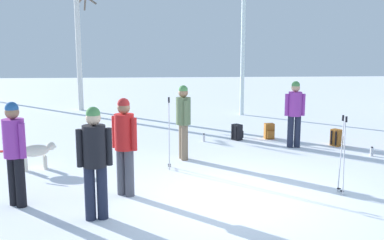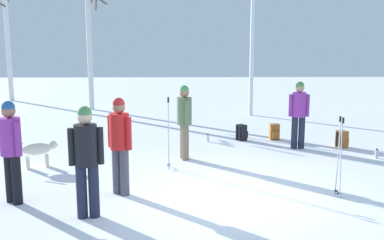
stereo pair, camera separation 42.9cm
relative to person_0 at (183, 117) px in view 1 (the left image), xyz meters
The scene contains 16 objects.
ground_plane 2.87m from the person_0, 74.91° to the right, with size 60.00×60.00×0.00m, color white.
person_0 is the anchor object (origin of this frame).
person_1 2.64m from the person_0, 115.70° to the right, with size 0.45×0.34×1.72m.
person_2 3.08m from the person_0, 18.79° to the left, with size 0.52×0.34×1.72m.
person_3 3.73m from the person_0, 113.61° to the right, with size 0.51×0.34×1.72m.
person_4 3.98m from the person_0, 136.01° to the right, with size 0.44×0.35×1.72m.
dog 3.25m from the person_0, 168.90° to the right, with size 0.85×0.43×0.57m.
ski_poles_0 3.71m from the person_0, 44.40° to the right, with size 0.07×0.23×1.40m.
ski_poles_1 0.84m from the person_0, 114.55° to the right, with size 0.07×0.24×1.53m.
backpack_0 2.67m from the person_0, 50.90° to the left, with size 0.34×0.33×0.44m.
backpack_1 3.36m from the person_0, 38.94° to the left, with size 0.27×0.30×0.44m.
backpack_2 4.30m from the person_0, 14.61° to the left, with size 0.34×0.33×0.44m.
water_bottle_0 4.58m from the person_0, ahead, with size 0.08×0.08×0.23m.
water_bottle_1 2.15m from the person_0, 70.17° to the left, with size 0.07×0.07×0.22m.
birch_tree_1 9.35m from the person_0, 114.68° to the left, with size 1.30×1.45×6.79m.
birch_tree_2 7.64m from the person_0, 68.12° to the left, with size 1.52×1.41×7.92m.
Camera 1 is at (-1.23, -7.06, 2.56)m, focal length 40.23 mm.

